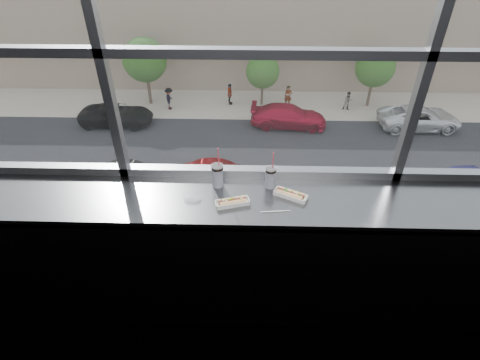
{
  "coord_description": "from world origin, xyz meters",
  "views": [
    {
      "loc": [
        -0.08,
        -0.78,
        2.7
      ],
      "look_at": [
        -0.13,
        1.23,
        1.25
      ],
      "focal_mm": 28.0,
      "sensor_mm": 36.0,
      "label": 1
    }
  ],
  "objects_px": {
    "hotdog_tray_right": "(291,194)",
    "car_near_c": "(220,172)",
    "hotdog_tray_left": "(232,202)",
    "soda_cup_right": "(270,176)",
    "car_far_c": "(420,114)",
    "car_far_b": "(289,113)",
    "tree_left": "(145,60)",
    "loose_straw": "(275,211)",
    "wrapper": "(192,198)",
    "car_far_a": "(116,112)",
    "soda_cup_left": "(218,174)",
    "tree_center": "(263,72)",
    "car_near_e": "(473,175)",
    "pedestrian_c": "(288,94)",
    "car_near_b": "(132,172)",
    "tree_right": "(375,67)",
    "pedestrian_a": "(169,97)",
    "pedestrian_d": "(348,99)",
    "pedestrian_b": "(230,92)"
  },
  "relations": [
    {
      "from": "car_near_e",
      "to": "tree_center",
      "type": "height_order",
      "value": "tree_center"
    },
    {
      "from": "soda_cup_right",
      "to": "pedestrian_c",
      "type": "relative_size",
      "value": 0.14
    },
    {
      "from": "car_far_b",
      "to": "pedestrian_c",
      "type": "bearing_deg",
      "value": 0.24
    },
    {
      "from": "tree_center",
      "to": "soda_cup_right",
      "type": "bearing_deg",
      "value": -91.79
    },
    {
      "from": "pedestrian_a",
      "to": "tree_left",
      "type": "xyz_separation_m",
      "value": [
        -1.92,
        1.12,
        2.68
      ]
    },
    {
      "from": "tree_center",
      "to": "car_far_a",
      "type": "bearing_deg",
      "value": -160.63
    },
    {
      "from": "soda_cup_left",
      "to": "tree_right",
      "type": "xyz_separation_m",
      "value": [
        10.37,
        28.14,
        -8.81
      ]
    },
    {
      "from": "pedestrian_d",
      "to": "wrapper",
      "type": "bearing_deg",
      "value": -107.41
    },
    {
      "from": "hotdog_tray_left",
      "to": "tree_right",
      "type": "xyz_separation_m",
      "value": [
        10.25,
        28.35,
        -8.74
      ]
    },
    {
      "from": "hotdog_tray_right",
      "to": "hotdog_tray_left",
      "type": "bearing_deg",
      "value": -139.88
    },
    {
      "from": "hotdog_tray_left",
      "to": "pedestrian_d",
      "type": "height_order",
      "value": "hotdog_tray_left"
    },
    {
      "from": "car_far_c",
      "to": "tree_center",
      "type": "xyz_separation_m",
      "value": [
        -11.94,
        4.0,
        1.76
      ]
    },
    {
      "from": "tree_left",
      "to": "tree_center",
      "type": "height_order",
      "value": "tree_left"
    },
    {
      "from": "car_far_b",
      "to": "car_far_c",
      "type": "height_order",
      "value": "car_far_c"
    },
    {
      "from": "hotdog_tray_left",
      "to": "soda_cup_right",
      "type": "xyz_separation_m",
      "value": [
        0.26,
        0.21,
        0.06
      ]
    },
    {
      "from": "car_far_c",
      "to": "tree_center",
      "type": "distance_m",
      "value": 12.71
    },
    {
      "from": "soda_cup_left",
      "to": "wrapper",
      "type": "distance_m",
      "value": 0.25
    },
    {
      "from": "wrapper",
      "to": "car_near_b",
      "type": "bearing_deg",
      "value": 112.14
    },
    {
      "from": "hotdog_tray_left",
      "to": "soda_cup_right",
      "type": "height_order",
      "value": "soda_cup_right"
    },
    {
      "from": "car_near_b",
      "to": "pedestrian_a",
      "type": "bearing_deg",
      "value": 3.96
    },
    {
      "from": "hotdog_tray_right",
      "to": "car_near_b",
      "type": "bearing_deg",
      "value": 141.14
    },
    {
      "from": "tree_left",
      "to": "soda_cup_right",
      "type": "bearing_deg",
      "value": -72.65
    },
    {
      "from": "loose_straw",
      "to": "tree_left",
      "type": "distance_m",
      "value": 30.88
    },
    {
      "from": "soda_cup_left",
      "to": "pedestrian_b",
      "type": "distance_m",
      "value": 30.27
    },
    {
      "from": "wrapper",
      "to": "tree_right",
      "type": "distance_m",
      "value": 31.44
    },
    {
      "from": "tree_center",
      "to": "car_far_b",
      "type": "bearing_deg",
      "value": -63.76
    },
    {
      "from": "hotdog_tray_right",
      "to": "car_far_a",
      "type": "relative_size",
      "value": 0.04
    },
    {
      "from": "hotdog_tray_left",
      "to": "tree_left",
      "type": "distance_m",
      "value": 30.75
    },
    {
      "from": "wrapper",
      "to": "car_far_a",
      "type": "bearing_deg",
      "value": 112.29
    },
    {
      "from": "soda_cup_left",
      "to": "pedestrian_a",
      "type": "relative_size",
      "value": 0.15
    },
    {
      "from": "car_far_b",
      "to": "car_near_c",
      "type": "xyz_separation_m",
      "value": [
        -4.71,
        -8.0,
        -0.1
      ]
    },
    {
      "from": "soda_cup_left",
      "to": "car_far_b",
      "type": "xyz_separation_m",
      "value": [
        3.22,
        24.14,
        -11.02
      ]
    },
    {
      "from": "tree_left",
      "to": "hotdog_tray_left",
      "type": "bearing_deg",
      "value": -73.26
    },
    {
      "from": "pedestrian_b",
      "to": "hotdog_tray_right",
      "type": "bearing_deg",
      "value": -175.94
    },
    {
      "from": "hotdog_tray_right",
      "to": "car_far_a",
      "type": "distance_m",
      "value": 28.69
    },
    {
      "from": "wrapper",
      "to": "tree_center",
      "type": "distance_m",
      "value": 29.79
    },
    {
      "from": "wrapper",
      "to": "pedestrian_b",
      "type": "height_order",
      "value": "wrapper"
    },
    {
      "from": "car_near_e",
      "to": "tree_right",
      "type": "relative_size",
      "value": 1.28
    },
    {
      "from": "hotdog_tray_right",
      "to": "car_near_c",
      "type": "distance_m",
      "value": 19.75
    },
    {
      "from": "car_near_b",
      "to": "tree_right",
      "type": "bearing_deg",
      "value": -49.54
    },
    {
      "from": "car_far_c",
      "to": "pedestrian_d",
      "type": "height_order",
      "value": "car_far_c"
    },
    {
      "from": "loose_straw",
      "to": "car_near_b",
      "type": "distance_m",
      "value": 21.09
    },
    {
      "from": "soda_cup_left",
      "to": "pedestrian_d",
      "type": "xyz_separation_m",
      "value": [
        8.44,
        27.24,
        -11.21
      ]
    },
    {
      "from": "loose_straw",
      "to": "tree_center",
      "type": "xyz_separation_m",
      "value": [
        0.85,
        28.42,
        -9.16
      ]
    },
    {
      "from": "car_near_e",
      "to": "pedestrian_c",
      "type": "relative_size",
      "value": 3.01
    },
    {
      "from": "car_far_a",
      "to": "tree_left",
      "type": "height_order",
      "value": "tree_left"
    },
    {
      "from": "hotdog_tray_left",
      "to": "soda_cup_left",
      "type": "distance_m",
      "value": 0.25
    },
    {
      "from": "tree_left",
      "to": "wrapper",
      "type": "bearing_deg",
      "value": -73.74
    },
    {
      "from": "car_far_c",
      "to": "car_near_c",
      "type": "bearing_deg",
      "value": 117.06
    },
    {
      "from": "soda_cup_right",
      "to": "car_near_c",
      "type": "distance_m",
      "value": 19.68
    }
  ]
}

